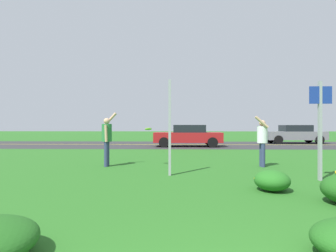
{
  "coord_description": "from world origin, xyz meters",
  "views": [
    {
      "loc": [
        -0.97,
        -1.22,
        1.39
      ],
      "look_at": [
        -1.2,
        6.26,
        1.38
      ],
      "focal_mm": 29.97,
      "sensor_mm": 36.0,
      "label": 1
    }
  ],
  "objects_px": {
    "sign_post_near_path": "(170,127)",
    "person_catcher_white_shirt": "(262,139)",
    "sign_post_by_roadside": "(320,120)",
    "car_red_center_right": "(188,136)",
    "person_thrower_green_shirt": "(107,137)",
    "frisbee_lime": "(148,129)",
    "car_gray_center_left": "(294,134)"
  },
  "relations": [
    {
      "from": "person_catcher_white_shirt",
      "to": "car_gray_center_left",
      "type": "relative_size",
      "value": 0.38
    },
    {
      "from": "sign_post_near_path",
      "to": "sign_post_by_roadside",
      "type": "xyz_separation_m",
      "value": [
        3.84,
        -0.62,
        0.18
      ]
    },
    {
      "from": "sign_post_near_path",
      "to": "car_gray_center_left",
      "type": "xyz_separation_m",
      "value": [
        9.54,
        14.68,
        -0.6
      ]
    },
    {
      "from": "sign_post_by_roadside",
      "to": "car_gray_center_left",
      "type": "distance_m",
      "value": 16.34
    },
    {
      "from": "person_thrower_green_shirt",
      "to": "frisbee_lime",
      "type": "bearing_deg",
      "value": 4.86
    },
    {
      "from": "person_thrower_green_shirt",
      "to": "sign_post_near_path",
      "type": "bearing_deg",
      "value": -37.43
    },
    {
      "from": "person_thrower_green_shirt",
      "to": "person_catcher_white_shirt",
      "type": "xyz_separation_m",
      "value": [
        5.3,
        0.07,
        -0.05
      ]
    },
    {
      "from": "sign_post_near_path",
      "to": "person_thrower_green_shirt",
      "type": "distance_m",
      "value": 2.79
    },
    {
      "from": "person_thrower_green_shirt",
      "to": "car_gray_center_left",
      "type": "distance_m",
      "value": 17.51
    },
    {
      "from": "sign_post_by_roadside",
      "to": "car_gray_center_left",
      "type": "relative_size",
      "value": 0.56
    },
    {
      "from": "sign_post_by_roadside",
      "to": "car_red_center_right",
      "type": "height_order",
      "value": "sign_post_by_roadside"
    },
    {
      "from": "sign_post_by_roadside",
      "to": "car_red_center_right",
      "type": "xyz_separation_m",
      "value": [
        -2.89,
        11.58,
        -0.79
      ]
    },
    {
      "from": "car_gray_center_left",
      "to": "car_red_center_right",
      "type": "bearing_deg",
      "value": -156.62
    },
    {
      "from": "person_thrower_green_shirt",
      "to": "frisbee_lime",
      "type": "xyz_separation_m",
      "value": [
        1.41,
        0.12,
        0.28
      ]
    },
    {
      "from": "frisbee_lime",
      "to": "car_red_center_right",
      "type": "relative_size",
      "value": 0.05
    },
    {
      "from": "sign_post_near_path",
      "to": "sign_post_by_roadside",
      "type": "distance_m",
      "value": 3.89
    },
    {
      "from": "sign_post_near_path",
      "to": "sign_post_by_roadside",
      "type": "height_order",
      "value": "sign_post_near_path"
    },
    {
      "from": "sign_post_by_roadside",
      "to": "frisbee_lime",
      "type": "bearing_deg",
      "value": 152.34
    },
    {
      "from": "person_catcher_white_shirt",
      "to": "car_gray_center_left",
      "type": "bearing_deg",
      "value": 63.52
    },
    {
      "from": "frisbee_lime",
      "to": "person_catcher_white_shirt",
      "type": "bearing_deg",
      "value": -0.75
    },
    {
      "from": "sign_post_near_path",
      "to": "frisbee_lime",
      "type": "relative_size",
      "value": 11.12
    },
    {
      "from": "sign_post_near_path",
      "to": "frisbee_lime",
      "type": "height_order",
      "value": "sign_post_near_path"
    },
    {
      "from": "sign_post_near_path",
      "to": "car_gray_center_left",
      "type": "height_order",
      "value": "sign_post_near_path"
    },
    {
      "from": "sign_post_near_path",
      "to": "car_red_center_right",
      "type": "height_order",
      "value": "sign_post_near_path"
    },
    {
      "from": "sign_post_near_path",
      "to": "person_catcher_white_shirt",
      "type": "bearing_deg",
      "value": 29.51
    },
    {
      "from": "frisbee_lime",
      "to": "car_gray_center_left",
      "type": "xyz_separation_m",
      "value": [
        10.32,
        12.87,
        -0.54
      ]
    },
    {
      "from": "sign_post_near_path",
      "to": "car_red_center_right",
      "type": "relative_size",
      "value": 0.6
    },
    {
      "from": "sign_post_by_roadside",
      "to": "person_thrower_green_shirt",
      "type": "relative_size",
      "value": 1.35
    },
    {
      "from": "sign_post_near_path",
      "to": "car_red_center_right",
      "type": "distance_m",
      "value": 11.02
    },
    {
      "from": "sign_post_by_roadside",
      "to": "frisbee_lime",
      "type": "xyz_separation_m",
      "value": [
        -4.62,
        2.42,
        -0.25
      ]
    },
    {
      "from": "car_red_center_right",
      "to": "car_gray_center_left",
      "type": "bearing_deg",
      "value": 23.38
    },
    {
      "from": "sign_post_by_roadside",
      "to": "car_gray_center_left",
      "type": "height_order",
      "value": "sign_post_by_roadside"
    }
  ]
}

